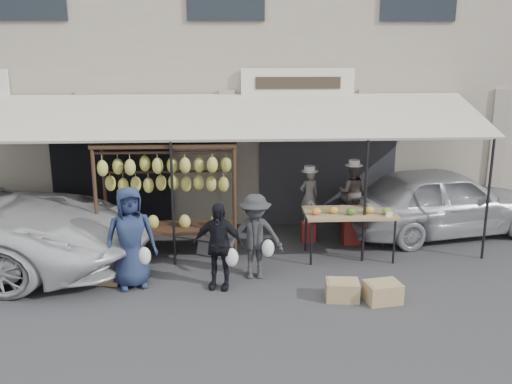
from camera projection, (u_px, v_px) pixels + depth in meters
The scene contains 16 objects.
ground_plane at pixel (230, 289), 9.48m from camera, with size 90.00×90.00×0.00m, color #2D2D30.
shophouse at pixel (226, 55), 14.82m from camera, with size 24.00×6.15×7.30m.
awning at pixel (228, 117), 11.02m from camera, with size 10.00×2.35×2.92m.
banana_rack at pixel (167, 177), 10.55m from camera, with size 2.60×0.90×2.24m.
produce_table at pixel (350, 214), 10.67m from camera, with size 1.70×0.90×1.04m.
vendor_left at pixel (309, 196), 11.56m from camera, with size 0.41×0.27×1.11m, color #5C5653.
vendor_right at pixel (353, 192), 11.41m from camera, with size 0.57×0.44×1.16m, color #443B38.
customer_left at pixel (130, 238), 9.40m from camera, with size 0.84×0.55×1.72m, color #1F2A49.
customer_mid at pixel (218, 246), 9.37m from camera, with size 0.87×0.36×1.48m, color black.
customer_right at pixel (255, 237), 9.78m from camera, with size 0.97×0.56×1.50m, color #2D2D30.
stool_left at pixel (308, 232), 11.75m from camera, with size 0.28×0.28×0.40m, color maroon.
stool_right at pixel (351, 231), 11.62m from camera, with size 0.35×0.35×0.49m, color maroon.
crate_near_a at pixel (342, 290), 9.08m from camera, with size 0.52×0.39×0.31m, color tan.
crate_near_b at pixel (383, 292), 8.99m from camera, with size 0.54×0.41×0.32m, color tan.
crate_far at pixel (107, 274), 9.74m from camera, with size 0.49×0.37×0.30m, color tan.
sedan at pixel (443, 201), 12.05m from camera, with size 1.73×4.30×1.47m, color #A2A3A7.
Camera 1 is at (-0.01, -8.76, 3.99)m, focal length 40.00 mm.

